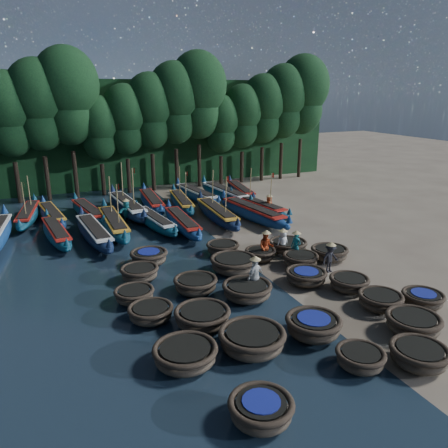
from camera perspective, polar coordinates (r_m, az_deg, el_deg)
name	(u,v)px	position (r m, az deg, el deg)	size (l,w,h in m)	color
ground	(251,265)	(23.80, 3.55, -5.42)	(120.00, 120.00, 0.00)	gray
foliage_wall	(141,133)	(44.32, -10.77, 11.58)	(40.00, 3.00, 10.00)	black
coracle_1	(261,410)	(13.52, 4.85, -23.03)	(1.97, 1.97, 0.75)	brown
coracle_2	(360,358)	(16.21, 17.37, -16.41)	(1.84, 1.84, 0.68)	brown
coracle_3	(419,355)	(16.98, 24.11, -15.37)	(2.03, 2.03, 0.75)	brown
coracle_4	(413,324)	(18.82, 23.47, -11.84)	(2.14, 2.14, 0.80)	brown
coracle_5	(185,355)	(15.69, -5.08, -16.63)	(2.29, 2.29, 0.75)	brown
coracle_6	(252,340)	(16.35, 3.68, -14.84)	(2.91, 2.91, 0.85)	brown
coracle_7	(313,326)	(17.46, 11.59, -12.90)	(2.22, 2.22, 0.85)	brown
coracle_8	(380,300)	(20.30, 19.75, -9.37)	(2.26, 2.26, 0.72)	brown
coracle_9	(423,299)	(21.24, 24.54, -8.85)	(1.93, 1.93, 0.65)	brown
coracle_10	(151,313)	(18.49, -9.56, -11.34)	(2.20, 2.20, 0.68)	brown
coracle_11	(202,317)	(17.85, -2.85, -12.02)	(2.79, 2.79, 0.77)	brown
coracle_12	(247,290)	(19.97, 3.04, -8.66)	(2.29, 2.29, 0.77)	brown
coracle_13	(306,276)	(21.83, 10.65, -6.72)	(2.23, 2.23, 0.69)	brown
coracle_14	(349,283)	(21.57, 16.02, -7.40)	(1.89, 1.89, 0.71)	brown
coracle_15	(134,295)	(20.12, -11.64, -9.03)	(1.81, 1.81, 0.65)	brown
coracle_16	(196,284)	(20.62, -3.74, -7.85)	(2.08, 2.08, 0.74)	brown
coracle_17	(233,264)	(22.72, 1.25, -5.21)	(2.46, 2.46, 0.84)	brown
coracle_18	(300,260)	(23.70, 9.95, -4.62)	(2.09, 2.09, 0.76)	brown
coracle_19	(329,253)	(25.04, 13.62, -3.69)	(2.29, 2.29, 0.73)	brown
coracle_20	(140,273)	(22.15, -10.96, -6.29)	(2.04, 2.04, 0.75)	brown
coracle_21	(149,257)	(23.97, -9.78, -4.27)	(2.41, 2.41, 0.81)	brown
coracle_22	(223,248)	(25.15, -0.16, -3.13)	(2.18, 2.18, 0.69)	brown
coracle_23	(260,254)	(24.38, 4.78, -3.92)	(2.04, 2.04, 0.66)	brown
coracle_24	(288,246)	(25.70, 8.34, -2.83)	(2.61, 2.61, 0.73)	brown
long_boat_1	(56,233)	(29.39, -21.05, -1.09)	(2.00, 7.26, 1.28)	#0E3C51
long_boat_2	(94,233)	(28.52, -16.61, -1.08)	(2.02, 8.02, 1.42)	#11243E
long_boat_3	(114,224)	(29.93, -14.22, 0.02)	(1.55, 8.35, 3.55)	#0E3C51
long_boat_4	(154,221)	(30.27, -9.08, 0.39)	(2.09, 7.29, 1.29)	#0E3C51
long_boat_5	(182,223)	(29.58, -5.47, 0.18)	(1.68, 7.64, 1.35)	navy
long_boat_6	(217,213)	(31.45, -0.92, 1.39)	(1.94, 8.32, 3.54)	#11243E
long_boat_7	(253,213)	(31.66, 3.78, 1.49)	(2.55, 8.59, 1.52)	navy
long_boat_8	(258,207)	(33.52, 4.42, 2.29)	(2.42, 7.80, 3.34)	#0E3C51
long_boat_9	(28,215)	(34.35, -24.20, 1.10)	(2.38, 7.35, 3.15)	#0E3C51
long_boat_10	(52,215)	(33.61, -21.53, 1.08)	(2.15, 7.26, 1.29)	navy
long_boat_11	(89,212)	(33.50, -17.28, 1.50)	(2.43, 7.55, 1.34)	#0E3C51
long_boat_12	(127,206)	(34.01, -12.58, 2.26)	(2.14, 8.90, 3.79)	#11243E
long_boat_13	(152,201)	(35.45, -9.40, 2.92)	(1.97, 7.82, 1.38)	navy
long_boat_14	(182,202)	(35.01, -5.56, 2.86)	(2.27, 7.47, 3.20)	#0E3C51
long_boat_15	(197,195)	(37.23, -3.60, 3.84)	(2.22, 8.03, 1.42)	navy
long_boat_16	(225,194)	(37.34, 0.16, 3.97)	(2.23, 8.56, 1.51)	#0E3C51
long_boat_17	(240,191)	(38.81, 2.16, 4.36)	(2.46, 7.42, 1.32)	#11243E
fisherman_0	(283,242)	(25.02, 7.68, -2.33)	(0.80, 0.57, 1.75)	silver
fisherman_1	(296,245)	(24.28, 9.37, -2.75)	(0.60, 0.72, 1.90)	#1A696F
fisherman_2	(266,246)	(24.03, 5.52, -2.90)	(1.05, 0.98, 1.93)	#B13A17
fisherman_3	(330,257)	(23.30, 13.71, -4.23)	(1.05, 0.67, 1.75)	black
fisherman_4	(255,275)	(20.33, 4.08, -6.64)	(1.12, 0.83, 1.97)	silver
fisherman_5	(127,211)	(31.74, -12.61, 1.69)	(1.61, 1.09, 1.87)	#1A696F
fisherman_6	(269,205)	(32.93, 5.91, 2.54)	(0.82, 0.90, 1.75)	#B13A17
tree_2	(8,113)	(39.47, -26.38, 12.86)	(4.51, 4.51, 10.63)	black
tree_3	(38,104)	(39.45, -23.10, 14.25)	(4.92, 4.92, 11.60)	black
tree_4	(67,95)	(39.57, -19.78, 15.58)	(5.34, 5.34, 12.58)	black
tree_5	(99,127)	(39.96, -16.04, 12.03)	(3.68, 3.68, 8.68)	black
tree_6	(125,119)	(40.31, -12.81, 13.27)	(4.09, 4.09, 9.65)	black
tree_7	(150,110)	(40.80, -9.61, 14.44)	(4.51, 4.51, 10.63)	black
tree_8	(175,102)	(41.42, -6.47, 15.54)	(4.92, 4.92, 11.60)	black
tree_9	(198,94)	(42.16, -3.40, 16.57)	(5.34, 5.34, 12.58)	black
tree_10	(221,123)	(43.15, -0.41, 13.02)	(3.68, 3.68, 8.68)	black
tree_11	(242,116)	(44.08, 2.42, 13.97)	(4.09, 4.09, 9.65)	black
tree_12	(263,108)	(45.11, 5.13, 14.86)	(4.51, 4.51, 10.63)	black
tree_13	(283,101)	(46.25, 7.75, 15.67)	(4.92, 4.92, 11.60)	black
tree_14	(303,94)	(47.48, 10.25, 16.41)	(5.34, 5.34, 12.58)	black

